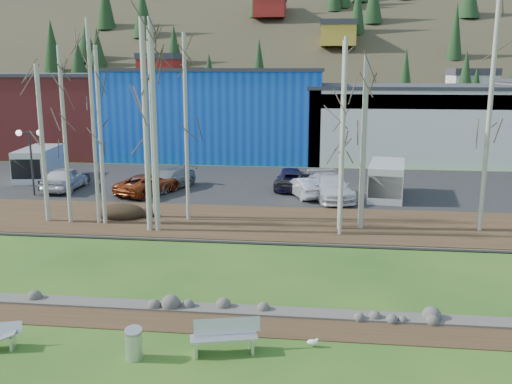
# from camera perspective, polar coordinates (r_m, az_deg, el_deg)

# --- Properties ---
(ground) EXTENTS (200.00, 200.00, 0.00)m
(ground) POSITION_cam_1_polar(r_m,az_deg,el_deg) (17.86, -8.12, -15.56)
(ground) COLOR #224A16
(ground) RESTS_ON ground
(dirt_strip) EXTENTS (80.00, 1.80, 0.03)m
(dirt_strip) POSITION_cam_1_polar(r_m,az_deg,el_deg) (19.68, -6.53, -12.72)
(dirt_strip) COLOR #382616
(dirt_strip) RESTS_ON ground
(near_bank_rocks) EXTENTS (80.00, 0.80, 0.50)m
(near_bank_rocks) POSITION_cam_1_polar(r_m,az_deg,el_deg) (20.57, -5.88, -11.60)
(near_bank_rocks) COLOR #47423D
(near_bank_rocks) RESTS_ON ground
(river) EXTENTS (80.00, 8.00, 0.90)m
(river) POSITION_cam_1_polar(r_m,az_deg,el_deg) (24.29, -3.77, -7.73)
(river) COLOR black
(river) RESTS_ON ground
(far_bank_rocks) EXTENTS (80.00, 0.80, 0.46)m
(far_bank_rocks) POSITION_cam_1_polar(r_m,az_deg,el_deg) (28.12, -2.25, -4.90)
(far_bank_rocks) COLOR #47423D
(far_bank_rocks) RESTS_ON ground
(far_bank) EXTENTS (80.00, 7.00, 0.15)m
(far_bank) POSITION_cam_1_polar(r_m,az_deg,el_deg) (31.14, -1.33, -3.04)
(far_bank) COLOR #382616
(far_bank) RESTS_ON ground
(parking_lot) EXTENTS (80.00, 14.00, 0.14)m
(parking_lot) POSITION_cam_1_polar(r_m,az_deg,el_deg) (41.28, 0.72, 0.78)
(parking_lot) COLOR black
(parking_lot) RESTS_ON ground
(building_brick) EXTENTS (16.32, 12.24, 7.80)m
(building_brick) POSITION_cam_1_polar(r_m,az_deg,el_deg) (61.31, -20.87, 7.38)
(building_brick) COLOR #9C3434
(building_brick) RESTS_ON ground
(building_blue) EXTENTS (20.40, 12.24, 8.30)m
(building_blue) POSITION_cam_1_polar(r_m,az_deg,el_deg) (55.34, -3.96, 7.97)
(building_blue) COLOR blue
(building_blue) RESTS_ON ground
(building_white) EXTENTS (18.36, 12.24, 6.80)m
(building_white) POSITION_cam_1_polar(r_m,az_deg,el_deg) (54.98, 14.95, 6.78)
(building_white) COLOR silver
(building_white) RESTS_ON ground
(hillside) EXTENTS (160.00, 72.00, 35.00)m
(hillside) POSITION_cam_1_polar(r_m,az_deg,el_deg) (99.74, 4.51, 17.55)
(hillside) COLOR #322D1E
(hillside) RESTS_ON ground
(bench_intact) EXTENTS (2.08, 1.06, 1.00)m
(bench_intact) POSITION_cam_1_polar(r_m,az_deg,el_deg) (17.50, -3.14, -14.22)
(bench_intact) COLOR silver
(bench_intact) RESTS_ON ground
(litter_bin) EXTENTS (0.56, 0.56, 0.86)m
(litter_bin) POSITION_cam_1_polar(r_m,az_deg,el_deg) (17.52, -12.11, -14.73)
(litter_bin) COLOR silver
(litter_bin) RESTS_ON ground
(seagull) EXTENTS (0.39, 0.18, 0.28)m
(seagull) POSITION_cam_1_polar(r_m,az_deg,el_deg) (18.00, 5.69, -14.71)
(seagull) COLOR gold
(seagull) RESTS_ON ground
(dirt_mound) EXTENTS (2.73, 1.93, 0.54)m
(dirt_mound) POSITION_cam_1_polar(r_m,az_deg,el_deg) (32.85, -13.35, -1.94)
(dirt_mound) COLOR black
(dirt_mound) RESTS_ON far_bank
(birch_0) EXTENTS (0.24, 0.24, 8.38)m
(birch_0) POSITION_cam_1_polar(r_m,az_deg,el_deg) (32.45, -20.58, 4.49)
(birch_0) COLOR beige
(birch_0) RESTS_ON far_bank
(birch_1) EXTENTS (0.20, 0.20, 10.64)m
(birch_1) POSITION_cam_1_polar(r_m,az_deg,el_deg) (31.03, -15.97, 6.58)
(birch_1) COLOR beige
(birch_1) RESTS_ON far_bank
(birch_2) EXTENTS (0.32, 0.32, 10.32)m
(birch_2) POSITION_cam_1_polar(r_m,az_deg,el_deg) (31.59, -10.26, 6.65)
(birch_2) COLOR beige
(birch_2) RESTS_ON far_bank
(birch_3) EXTENTS (0.20, 0.20, 9.30)m
(birch_3) POSITION_cam_1_polar(r_m,az_deg,el_deg) (30.88, -15.29, 5.34)
(birch_3) COLOR beige
(birch_3) RESTS_ON far_bank
(birch_4) EXTENTS (0.29, 0.29, 10.56)m
(birch_4) POSITION_cam_1_polar(r_m,az_deg,el_deg) (29.01, -10.95, 6.38)
(birch_4) COLOR beige
(birch_4) RESTS_ON far_bank
(birch_5) EXTENTS (0.20, 0.20, 9.97)m
(birch_5) POSITION_cam_1_polar(r_m,az_deg,el_deg) (30.79, -7.00, 6.29)
(birch_5) COLOR beige
(birch_5) RESTS_ON far_bank
(birch_6) EXTENTS (0.20, 0.20, 9.62)m
(birch_6) POSITION_cam_1_polar(r_m,az_deg,el_deg) (28.06, 8.69, 5.30)
(birch_6) COLOR beige
(birch_6) RESTS_ON far_bank
(birch_7) EXTENTS (0.26, 0.26, 9.48)m
(birch_7) POSITION_cam_1_polar(r_m,az_deg,el_deg) (29.10, 8.63, 5.41)
(birch_7) COLOR beige
(birch_7) RESTS_ON far_bank
(birch_8) EXTENTS (0.28, 0.28, 8.79)m
(birch_8) POSITION_cam_1_polar(r_m,az_deg,el_deg) (29.45, 10.71, 4.74)
(birch_8) COLOR beige
(birch_8) RESTS_ON far_bank
(birch_9) EXTENTS (0.23, 0.23, 11.80)m
(birch_9) POSITION_cam_1_polar(r_m,az_deg,el_deg) (30.53, 22.30, 7.15)
(birch_9) COLOR beige
(birch_9) RESTS_ON far_bank
(birch_10) EXTENTS (0.29, 0.29, 10.56)m
(birch_10) POSITION_cam_1_polar(r_m,az_deg,el_deg) (28.88, -10.15, 6.39)
(birch_10) COLOR beige
(birch_10) RESTS_ON far_bank
(birch_11) EXTENTS (0.20, 0.20, 9.30)m
(birch_11) POSITION_cam_1_polar(r_m,az_deg,el_deg) (31.66, -18.58, 5.29)
(birch_11) COLOR beige
(birch_11) RESTS_ON far_bank
(street_lamp) EXTENTS (1.59, 0.74, 4.30)m
(street_lamp) POSITION_cam_1_polar(r_m,az_deg,el_deg) (39.55, -21.66, 4.48)
(street_lamp) COLOR #262628
(street_lamp) RESTS_ON parking_lot
(car_0) EXTENTS (2.03, 4.72, 1.59)m
(car_0) POSITION_cam_1_polar(r_m,az_deg,el_deg) (41.03, -18.54, 1.30)
(car_0) COLOR white
(car_0) RESTS_ON parking_lot
(car_1) EXTENTS (2.06, 4.22, 1.33)m
(car_1) POSITION_cam_1_polar(r_m,az_deg,el_deg) (41.30, -18.55, 1.19)
(car_1) COLOR black
(car_1) RESTS_ON parking_lot
(car_2) EXTENTS (4.02, 5.34, 1.35)m
(car_2) POSITION_cam_1_polar(r_m,az_deg,el_deg) (38.25, -10.73, 0.78)
(car_2) COLOR maroon
(car_2) RESTS_ON parking_lot
(car_3) EXTENTS (3.49, 5.02, 1.35)m
(car_3) POSITION_cam_1_polar(r_m,az_deg,el_deg) (39.67, -8.71, 1.27)
(car_3) COLOR gray
(car_3) RESTS_ON parking_lot
(car_4) EXTENTS (1.79, 4.30, 1.45)m
(car_4) POSITION_cam_1_polar(r_m,az_deg,el_deg) (39.17, 3.41, 1.32)
(car_4) COLOR #1E1646
(car_4) RESTS_ON parking_lot
(car_5) EXTENTS (2.81, 4.10, 1.28)m
(car_5) POSITION_cam_1_polar(r_m,az_deg,el_deg) (36.94, 4.85, 0.49)
(car_5) COLOR silver
(car_5) RESTS_ON parking_lot
(car_6) EXTENTS (2.92, 4.90, 1.28)m
(car_6) POSITION_cam_1_polar(r_m,az_deg,el_deg) (39.26, 3.99, 1.21)
(car_6) COLOR #2B2A2D
(car_6) RESTS_ON parking_lot
(car_7) EXTENTS (3.48, 5.74, 1.55)m
(car_7) POSITION_cam_1_polar(r_m,az_deg,el_deg) (36.50, 7.42, 0.51)
(car_7) COLOR silver
(car_7) RESTS_ON parking_lot
(van_white) EXTENTS (2.80, 5.32, 2.22)m
(van_white) POSITION_cam_1_polar(r_m,az_deg,el_deg) (37.50, 12.91, 1.13)
(van_white) COLOR silver
(van_white) RESTS_ON parking_lot
(van_grey) EXTENTS (2.91, 5.53, 2.31)m
(van_grey) POSITION_cam_1_polar(r_m,az_deg,el_deg) (45.73, -20.99, 2.65)
(van_grey) COLOR silver
(van_grey) RESTS_ON parking_lot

